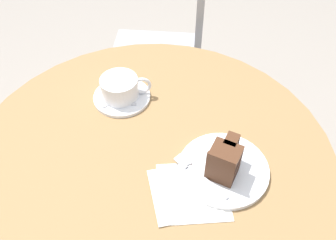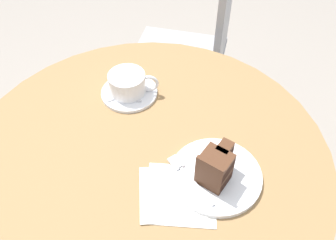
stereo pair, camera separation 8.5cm
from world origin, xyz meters
name	(u,v)px [view 1 (the left image)]	position (x,y,z in m)	size (l,w,h in m)	color
cafe_table	(151,179)	(0.00, 0.00, 0.60)	(0.87, 0.87, 0.71)	olive
saucer	(122,97)	(-0.05, 0.20, 0.71)	(0.15, 0.15, 0.01)	white
coffee_cup	(120,87)	(-0.06, 0.20, 0.74)	(0.13, 0.10, 0.06)	white
teaspoon	(113,105)	(-0.08, 0.16, 0.72)	(0.10, 0.02, 0.00)	silver
cake_plate	(223,169)	(0.16, -0.07, 0.71)	(0.20, 0.20, 0.01)	white
cake_slice	(225,161)	(0.15, -0.08, 0.76)	(0.08, 0.09, 0.09)	black
fork	(195,171)	(0.09, -0.07, 0.72)	(0.10, 0.13, 0.00)	silver
napkin	(189,191)	(0.07, -0.11, 0.71)	(0.17, 0.16, 0.00)	silver
cafe_chair	(176,40)	(0.17, 0.68, 0.54)	(0.46, 0.46, 0.92)	#9E9EA3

